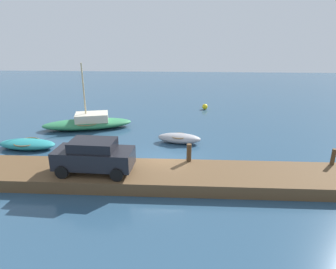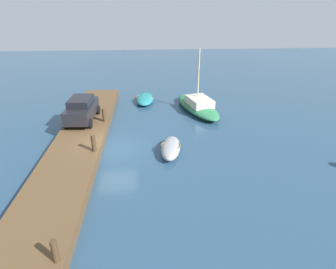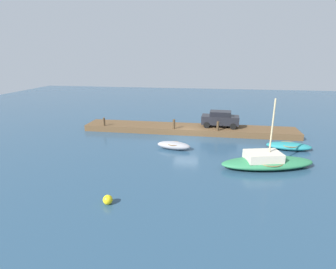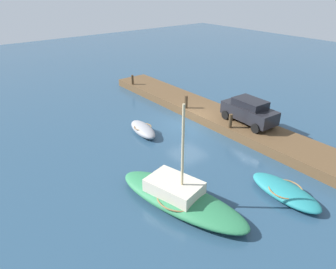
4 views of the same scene
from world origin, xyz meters
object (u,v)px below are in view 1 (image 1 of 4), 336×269
at_px(sailboat_green, 88,122).
at_px(rowboat_teal, 27,144).
at_px(mooring_post_mid_west, 189,153).
at_px(mooring_post_mid_east, 333,157).
at_px(mooring_post_west, 107,151).
at_px(dinghy_grey, 179,138).
at_px(parked_car, 94,156).
at_px(marker_buoy, 205,107).

distance_m(sailboat_green, rowboat_teal, 5.26).
xyz_separation_m(mooring_post_mid_west, mooring_post_mid_east, (7.70, 0.00, -0.06)).
height_order(sailboat_green, mooring_post_mid_west, sailboat_green).
bearing_deg(mooring_post_west, dinghy_grey, 48.79).
height_order(dinghy_grey, mooring_post_mid_west, mooring_post_mid_west).
height_order(mooring_post_mid_west, parked_car, parked_car).
bearing_deg(dinghy_grey, mooring_post_mid_east, -19.47).
relative_size(dinghy_grey, parked_car, 0.79).
bearing_deg(mooring_post_mid_west, mooring_post_west, 180.00).
bearing_deg(parked_car, marker_buoy, 70.01).
distance_m(rowboat_teal, dinghy_grey, 10.23).
height_order(dinghy_grey, marker_buoy, dinghy_grey).
distance_m(dinghy_grey, mooring_post_mid_east, 9.46).
bearing_deg(rowboat_teal, mooring_post_west, -21.86).
relative_size(sailboat_green, mooring_post_mid_east, 8.27).
relative_size(rowboat_teal, parked_car, 0.98).
height_order(sailboat_green, mooring_post_mid_east, sailboat_green).
xyz_separation_m(rowboat_teal, dinghy_grey, (10.11, 1.58, 0.04)).
height_order(sailboat_green, rowboat_teal, sailboat_green).
bearing_deg(mooring_post_mid_west, mooring_post_mid_east, 0.00).
height_order(dinghy_grey, mooring_post_mid_east, mooring_post_mid_east).
relative_size(rowboat_teal, mooring_post_west, 4.08).
distance_m(mooring_post_mid_west, parked_car, 5.05).
xyz_separation_m(rowboat_teal, mooring_post_mid_east, (18.42, -2.89, 0.77)).
bearing_deg(mooring_post_mid_east, parked_car, -172.83).
distance_m(mooring_post_mid_west, mooring_post_mid_east, 7.70).
distance_m(mooring_post_mid_east, marker_buoy, 15.25).
bearing_deg(parked_car, dinghy_grey, 58.22).
bearing_deg(parked_car, mooring_post_west, 83.48).
xyz_separation_m(rowboat_teal, mooring_post_mid_west, (10.72, -2.89, 0.83)).
relative_size(sailboat_green, rowboat_teal, 1.88).
bearing_deg(marker_buoy, sailboat_green, -145.72).
xyz_separation_m(sailboat_green, mooring_post_mid_east, (15.68, -7.38, 0.60)).
relative_size(rowboat_teal, mooring_post_mid_west, 3.88).
bearing_deg(mooring_post_west, mooring_post_mid_west, 0.00).
bearing_deg(mooring_post_mid_east, marker_buoy, 112.80).
bearing_deg(mooring_post_mid_west, sailboat_green, 137.25).
distance_m(sailboat_green, marker_buoy, 11.83).
distance_m(mooring_post_mid_east, parked_car, 12.59).
xyz_separation_m(rowboat_teal, parked_car, (5.94, -4.46, 1.22)).
xyz_separation_m(sailboat_green, dinghy_grey, (7.37, -2.91, -0.14)).
relative_size(mooring_post_west, mooring_post_mid_west, 0.95).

